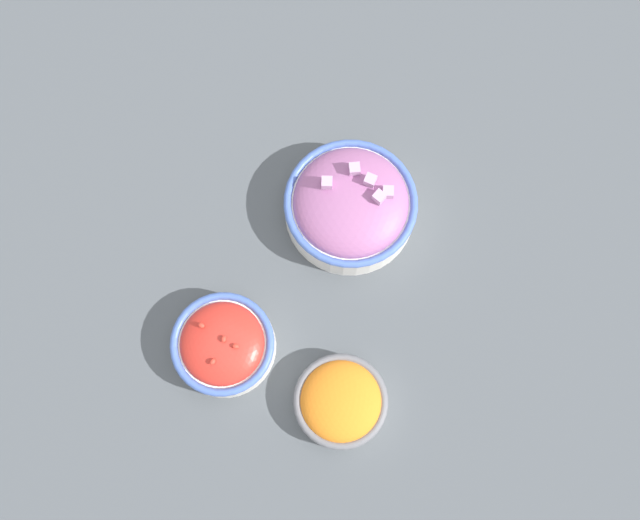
# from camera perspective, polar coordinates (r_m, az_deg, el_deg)

# --- Properties ---
(ground_plane) EXTENTS (3.00, 3.00, 0.00)m
(ground_plane) POSITION_cam_1_polar(r_m,az_deg,el_deg) (1.13, 0.00, -0.36)
(ground_plane) COLOR #4C5156
(bowl_cherry_tomatoes) EXTENTS (0.15, 0.15, 0.08)m
(bowl_cherry_tomatoes) POSITION_cam_1_polar(r_m,az_deg,el_deg) (1.08, -7.75, -6.72)
(bowl_cherry_tomatoes) COLOR silver
(bowl_cherry_tomatoes) RESTS_ON ground_plane
(bowl_red_onion) EXTENTS (0.21, 0.21, 0.10)m
(bowl_red_onion) POSITION_cam_1_polar(r_m,az_deg,el_deg) (1.11, 2.30, 4.51)
(bowl_red_onion) COLOR silver
(bowl_red_onion) RESTS_ON ground_plane
(bowl_carrots) EXTENTS (0.14, 0.14, 0.06)m
(bowl_carrots) POSITION_cam_1_polar(r_m,az_deg,el_deg) (1.07, 1.66, -11.23)
(bowl_carrots) COLOR silver
(bowl_carrots) RESTS_ON ground_plane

